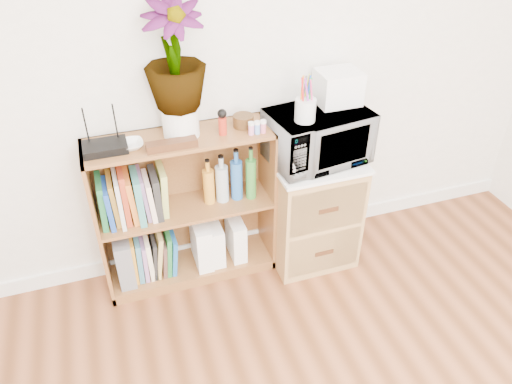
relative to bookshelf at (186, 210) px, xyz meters
name	(u,v)px	position (x,y,z in m)	size (l,w,h in m)	color
skirting_board	(239,239)	(0.35, 0.14, -0.42)	(4.00, 0.02, 0.10)	white
bookshelf	(186,210)	(0.00, 0.00, 0.00)	(1.00, 0.30, 0.95)	brown
wicker_unit	(311,210)	(0.75, -0.08, -0.12)	(0.50, 0.45, 0.70)	#9E7542
microwave	(317,136)	(0.75, -0.08, 0.39)	(0.54, 0.36, 0.30)	silver
pen_cup	(305,110)	(0.64, -0.15, 0.60)	(0.11, 0.11, 0.12)	silver
small_appliance	(338,87)	(0.89, -0.01, 0.63)	(0.23, 0.19, 0.18)	white
router	(105,147)	(-0.37, -0.02, 0.49)	(0.21, 0.15, 0.04)	black
white_bowl	(130,145)	(-0.25, -0.03, 0.49)	(0.13, 0.13, 0.03)	white
plant_pot	(181,121)	(0.02, 0.02, 0.55)	(0.19, 0.19, 0.16)	white
potted_plant	(174,55)	(0.02, 0.02, 0.90)	(0.30, 0.30, 0.53)	#316A2A
trinket_box	(172,145)	(-0.05, -0.10, 0.50)	(0.25, 0.06, 0.04)	#38230F
kokeshi_doll	(223,126)	(0.22, -0.04, 0.52)	(0.04, 0.04, 0.10)	#AF2615
wooden_bowl	(243,121)	(0.35, 0.01, 0.51)	(0.11, 0.11, 0.06)	#3B2510
paint_jars	(257,129)	(0.40, -0.09, 0.50)	(0.11, 0.04, 0.06)	pink
file_box	(124,257)	(-0.39, 0.00, -0.25)	(0.09, 0.25, 0.31)	slate
magazine_holder_left	(201,243)	(0.07, -0.01, -0.26)	(0.09, 0.24, 0.30)	white
magazine_holder_mid	(214,242)	(0.15, -0.01, -0.27)	(0.08, 0.21, 0.27)	white
magazine_holder_right	(236,237)	(0.29, -0.01, -0.27)	(0.08, 0.21, 0.27)	white
cookbooks	(133,196)	(-0.28, 0.00, 0.16)	(0.37, 0.20, 0.31)	#1C6A37
liquor_bottles	(229,177)	(0.26, 0.00, 0.17)	(0.30, 0.07, 0.32)	orange
lower_books	(153,254)	(-0.23, 0.00, -0.27)	(0.27, 0.19, 0.29)	orange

